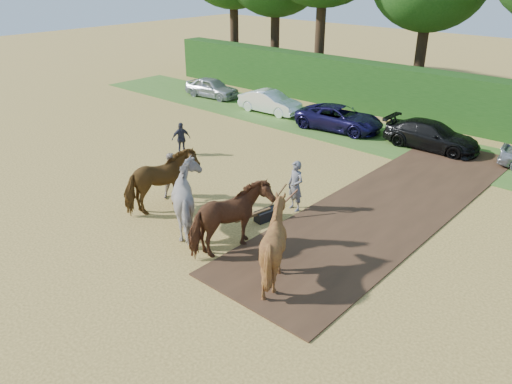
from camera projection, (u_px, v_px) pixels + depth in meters
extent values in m
plane|color=gold|center=(241.00, 264.00, 15.70)|extent=(120.00, 120.00, 0.00)
cube|color=#472D1C|center=(391.00, 204.00, 19.52)|extent=(4.50, 17.00, 0.05)
cube|color=#38601E|center=(431.00, 150.00, 25.18)|extent=(50.00, 5.00, 0.03)
cube|color=#14380F|center=(470.00, 104.00, 27.60)|extent=(46.00, 1.60, 3.00)
imported|color=#BCAB93|center=(173.00, 176.00, 19.82)|extent=(1.00, 1.11, 1.86)
imported|color=#2A2B38|center=(181.00, 139.00, 24.32)|extent=(0.70, 1.03, 1.63)
imported|color=#5A3B16|center=(161.00, 182.00, 18.62)|extent=(1.76, 2.97, 2.35)
imported|color=#BAB2A7|center=(193.00, 199.00, 17.27)|extent=(2.66, 2.39, 2.35)
imported|color=brown|center=(230.00, 219.00, 15.91)|extent=(1.76, 2.97, 2.35)
imported|color=brown|center=(275.00, 243.00, 14.56)|extent=(2.26, 2.45, 2.35)
cube|color=black|center=(268.00, 215.00, 18.35)|extent=(0.57, 1.06, 0.39)
cube|color=brown|center=(253.00, 215.00, 17.89)|extent=(0.40, 1.56, 0.11)
cylinder|color=brown|center=(276.00, 198.00, 18.69)|extent=(0.12, 1.14, 0.83)
cylinder|color=brown|center=(285.00, 202.00, 18.34)|extent=(0.43, 1.10, 0.83)
imported|color=gray|center=(296.00, 186.00, 18.76)|extent=(0.79, 0.59, 1.96)
imported|color=#A6A9AD|center=(212.00, 88.00, 34.83)|extent=(4.17, 2.02, 1.37)
imported|color=white|center=(270.00, 102.00, 31.23)|extent=(4.24, 1.67, 1.37)
imported|color=#191440|center=(339.00, 118.00, 28.01)|extent=(5.16, 2.86, 1.37)
imported|color=black|center=(431.00, 135.00, 25.17)|extent=(4.83, 2.07, 1.39)
cylinder|color=#382616|center=(234.00, 37.00, 41.75)|extent=(0.70, 0.70, 5.85)
cylinder|color=#382616|center=(275.00, 44.00, 39.76)|extent=(0.70, 0.70, 5.40)
cylinder|color=#382616|center=(319.00, 45.00, 35.82)|extent=(0.70, 0.70, 6.53)
cylinder|color=#382616|center=(419.00, 63.00, 32.88)|extent=(0.70, 0.70, 5.17)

